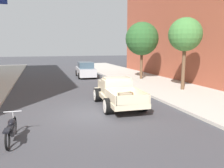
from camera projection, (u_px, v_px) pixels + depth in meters
ground_plane at (92, 114)px, 11.09m from camera, size 140.00×140.00×0.00m
sidewalk_right at (212, 102)px, 13.26m from camera, size 5.50×64.00×0.15m
hotrod_truck_cream at (117, 92)px, 12.74m from camera, size 2.35×5.01×1.58m
motorcycle_parked at (11, 129)px, 7.86m from camera, size 0.62×2.12×0.93m
car_background_silver at (86, 70)px, 24.41m from camera, size 2.06×4.39×1.65m
street_tree_nearest at (185, 35)px, 16.08m from camera, size 2.39×2.39×5.19m
street_tree_second at (142, 39)px, 21.69m from camera, size 3.18×3.18×5.47m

